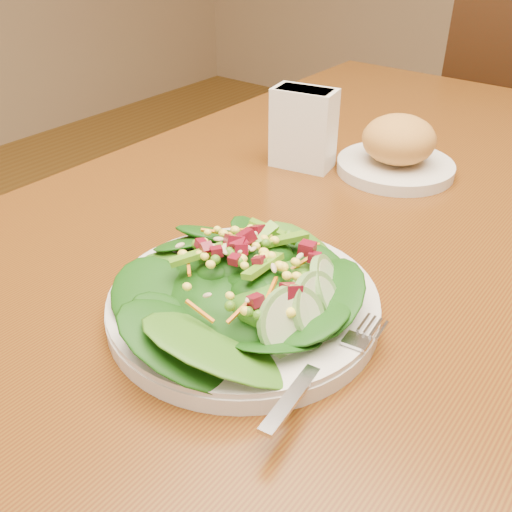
{
  "coord_description": "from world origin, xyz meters",
  "views": [
    {
      "loc": [
        0.26,
        -0.59,
        1.1
      ],
      "look_at": [
        -0.02,
        -0.23,
        0.81
      ],
      "focal_mm": 40.0,
      "sensor_mm": 36.0,
      "label": 1
    }
  ],
  "objects": [
    {
      "name": "dining_table",
      "position": [
        0.0,
        0.0,
        0.65
      ],
      "size": [
        0.9,
        1.4,
        0.75
      ],
      "color": "#5D390F",
      "rests_on": "ground_plane"
    },
    {
      "name": "bread_plate",
      "position": [
        -0.06,
        0.15,
        0.78
      ],
      "size": [
        0.17,
        0.17,
        0.09
      ],
      "color": "silver",
      "rests_on": "dining_table"
    },
    {
      "name": "chair_far",
      "position": [
        -0.12,
        1.1,
        0.47
      ],
      "size": [
        0.45,
        0.46,
        0.89
      ],
      "rotation": [
        0.0,
        0.0,
        3.24
      ],
      "color": "black",
      "rests_on": "ground_plane"
    },
    {
      "name": "napkin_holder",
      "position": [
        -0.18,
        0.09,
        0.81
      ],
      "size": [
        0.1,
        0.07,
        0.12
      ],
      "rotation": [
        0.0,
        0.0,
        0.19
      ],
      "color": "white",
      "rests_on": "dining_table"
    },
    {
      "name": "salad_plate",
      "position": [
        -0.02,
        -0.25,
        0.78
      ],
      "size": [
        0.27,
        0.26,
        0.08
      ],
      "rotation": [
        0.0,
        0.0,
        0.14
      ],
      "color": "silver",
      "rests_on": "dining_table"
    }
  ]
}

